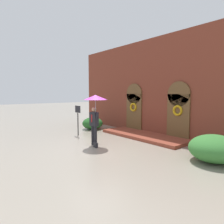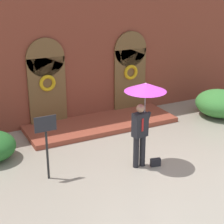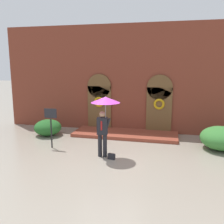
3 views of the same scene
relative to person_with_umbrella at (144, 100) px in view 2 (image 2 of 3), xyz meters
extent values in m
plane|color=gray|center=(0.23, 0.04, -1.91)|extent=(80.00, 80.00, 0.00)
cube|color=brown|center=(0.23, 4.24, 0.89)|extent=(14.00, 0.50, 5.60)
cube|color=brown|center=(-1.37, 3.95, -0.71)|extent=(1.30, 0.08, 2.40)
cylinder|color=brown|center=(-1.37, 3.95, 0.49)|extent=(1.30, 0.08, 1.30)
cube|color=brown|center=(1.83, 3.95, -0.71)|extent=(1.30, 0.08, 2.40)
cylinder|color=brown|center=(1.83, 3.95, 0.49)|extent=(1.30, 0.08, 1.30)
torus|color=#C69314|center=(-1.37, 3.88, -0.36)|extent=(0.56, 0.12, 0.56)
torus|color=#C69314|center=(1.83, 3.88, -0.36)|extent=(0.56, 0.12, 0.56)
cube|color=brown|center=(0.23, 3.09, -1.83)|extent=(5.20, 1.80, 0.16)
cylinder|color=black|center=(-0.20, 0.00, -1.46)|extent=(0.16, 0.16, 0.90)
cylinder|color=black|center=(0.00, 0.00, -1.46)|extent=(0.16, 0.16, 0.90)
cube|color=black|center=(-0.10, 0.00, -0.68)|extent=(0.43, 0.29, 0.66)
cube|color=#A51919|center=(-0.10, -0.13, -0.64)|extent=(0.06, 0.02, 0.36)
sphere|color=#A87A5B|center=(-0.10, 0.00, -0.22)|extent=(0.22, 0.22, 0.22)
cylinder|color=black|center=(0.12, 0.00, -0.58)|extent=(0.22, 0.09, 0.46)
cylinder|color=gray|center=(0.03, 0.00, -0.26)|extent=(0.02, 0.02, 0.98)
cone|color=#992893|center=(0.03, 0.00, 0.34)|extent=(1.10, 1.10, 0.22)
cone|color=white|center=(0.03, 0.00, 0.35)|extent=(0.61, 0.61, 0.20)
cube|color=black|center=(0.31, -0.20, -1.80)|extent=(0.30, 0.18, 0.22)
cylinder|color=black|center=(-2.51, 0.50, -1.26)|extent=(0.06, 0.06, 1.30)
cube|color=#232328|center=(-2.51, 0.50, -0.39)|extent=(0.56, 0.03, 0.40)
ellipsoid|color=#387A33|center=(4.56, 2.00, -1.43)|extent=(1.74, 1.83, 0.97)
camera|label=1|loc=(7.64, -5.20, 0.54)|focal=32.00mm
camera|label=2|loc=(-4.91, -7.81, 3.07)|focal=60.00mm
camera|label=3|loc=(2.43, -8.93, 1.64)|focal=40.00mm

